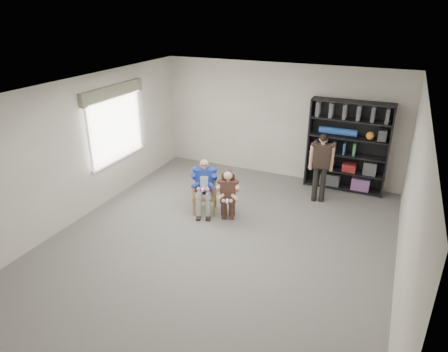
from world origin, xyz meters
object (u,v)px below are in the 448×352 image
at_px(standing_man, 321,168).
at_px(kneeling_woman, 228,196).
at_px(armchair, 205,192).
at_px(seated_man, 205,186).
at_px(bookshelf, 347,147).

bearing_deg(standing_man, kneeling_woman, -145.50).
relative_size(armchair, seated_man, 0.77).
relative_size(kneeling_woman, bookshelf, 0.51).
bearing_deg(standing_man, armchair, -156.94).
distance_m(armchair, bookshelf, 3.48).
height_order(armchair, seated_man, seated_man).
xyz_separation_m(armchair, bookshelf, (2.48, 2.36, 0.60)).
bearing_deg(kneeling_woman, standing_man, 25.85).
distance_m(armchair, kneeling_woman, 0.60).
xyz_separation_m(kneeling_woman, bookshelf, (1.90, 2.48, 0.51)).
distance_m(seated_man, kneeling_woman, 0.59).
relative_size(armchair, standing_man, 0.57).
bearing_deg(bookshelf, kneeling_woman, -127.53).
distance_m(kneeling_woman, bookshelf, 3.17).
xyz_separation_m(kneeling_woman, standing_man, (1.50, 1.57, 0.25)).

